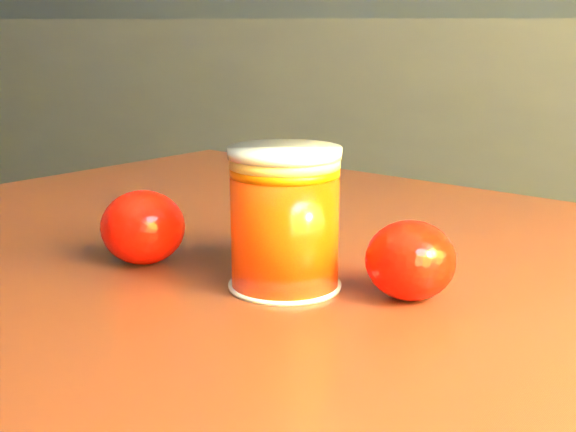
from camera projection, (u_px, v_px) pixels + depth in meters
The scene contains 6 objects.
kitchen_counter at pixel (274, 205), 2.00m from camera, with size 3.15×0.60×0.90m, color #45464A.
table at pixel (354, 421), 0.54m from camera, with size 1.04×0.79×0.73m.
juice_glass at pixel (285, 220), 0.51m from camera, with size 0.07×0.07×0.09m.
orange_front at pixel (288, 224), 0.56m from camera, with size 0.06×0.06×0.06m, color #FF1405.
orange_back at pixel (410, 260), 0.49m from camera, with size 0.06×0.06×0.05m, color #FF1405.
orange_extra at pixel (143, 227), 0.56m from camera, with size 0.06×0.06×0.05m, color #FF1405.
Camera 1 is at (1.11, -0.15, 0.90)m, focal length 50.00 mm.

